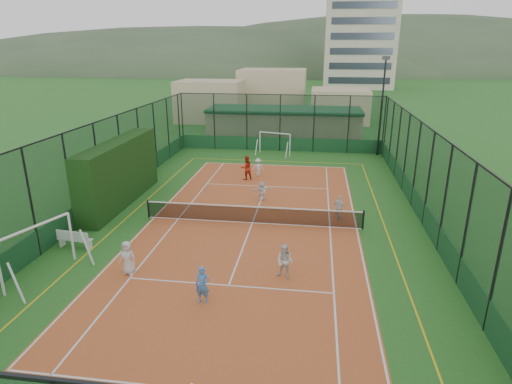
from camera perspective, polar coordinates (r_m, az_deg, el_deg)
ground at (r=22.99m, az=-0.50°, el=-4.17°), size 300.00×300.00×0.00m
court_slab at (r=22.99m, az=-0.50°, el=-4.15°), size 11.17×23.97×0.01m
tennis_net at (r=22.79m, az=-0.51°, el=-2.94°), size 11.67×0.12×1.06m
perimeter_fence at (r=22.14m, az=-0.52°, el=1.80°), size 18.12×34.12×5.00m
floodlight_ne at (r=38.24m, az=16.40°, el=10.80°), size 0.60×0.26×8.25m
clubhouse at (r=43.68m, az=3.76°, el=9.04°), size 15.20×7.20×3.15m
apartment_tower at (r=103.49m, az=13.83°, el=21.68°), size 15.00×12.00×30.00m
distant_hills at (r=171.20m, az=7.14°, el=15.71°), size 200.00×60.00×24.00m
hedge_left at (r=26.69m, az=-17.75°, el=2.50°), size 1.29×8.61×3.77m
white_bench at (r=21.83m, az=-22.99°, el=-5.72°), size 1.71×0.62×0.94m
futsal_goal_near at (r=19.59m, az=-27.04°, el=-7.12°), size 3.54×2.04×2.20m
futsal_goal_far at (r=37.54m, az=2.51°, el=6.45°), size 3.04×1.65×1.88m
child_near_left at (r=18.60m, az=-16.76°, el=-8.38°), size 0.74×0.51×1.45m
child_near_mid at (r=16.10m, az=-7.15°, el=-12.19°), size 0.53×0.35×1.44m
child_near_right at (r=17.55m, az=3.87°, el=-9.23°), size 0.84×0.74×1.47m
child_far_left at (r=31.12m, az=0.28°, el=3.33°), size 0.92×0.63×1.31m
child_far_right at (r=23.69m, az=11.04°, el=-2.05°), size 0.85×0.65×1.34m
child_far_back at (r=26.18m, az=0.74°, el=0.16°), size 1.15×0.73×1.18m
coach at (r=30.23m, az=-1.30°, el=3.26°), size 1.04×0.98×1.71m
tennis_balls at (r=24.25m, az=4.65°, el=-2.87°), size 2.18×1.55×0.07m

